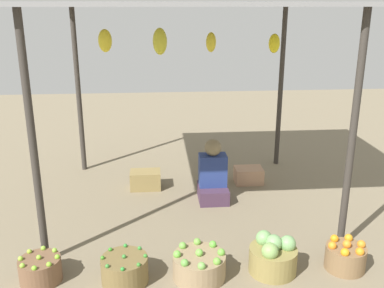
# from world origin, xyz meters

# --- Properties ---
(ground_plane) EXTENTS (14.00, 14.00, 0.00)m
(ground_plane) POSITION_xyz_m (0.00, 0.00, 0.00)
(ground_plane) COLOR #7E7158
(market_stall_structure) EXTENTS (3.21, 2.73, 2.37)m
(market_stall_structure) POSITION_xyz_m (-0.01, 0.01, 2.20)
(market_stall_structure) COLOR #38332D
(market_stall_structure) RESTS_ON ground
(vendor_person) EXTENTS (0.36, 0.44, 0.78)m
(vendor_person) POSITION_xyz_m (0.31, 0.03, 0.30)
(vendor_person) COLOR #452E45
(vendor_person) RESTS_ON ground
(basket_limes) EXTENTS (0.37, 0.37, 0.26)m
(basket_limes) POSITION_xyz_m (-1.42, -1.54, 0.11)
(basket_limes) COLOR brown
(basket_limes) RESTS_ON ground
(basket_green_chilies) EXTENTS (0.41, 0.41, 0.27)m
(basket_green_chilies) POSITION_xyz_m (-0.68, -1.61, 0.12)
(basket_green_chilies) COLOR brown
(basket_green_chilies) RESTS_ON ground
(basket_green_apples) EXTENTS (0.48, 0.48, 0.29)m
(basket_green_apples) POSITION_xyz_m (-0.02, -1.61, 0.12)
(basket_green_apples) COLOR #957D5B
(basket_green_apples) RESTS_ON ground
(basket_cabbages) EXTENTS (0.44, 0.44, 0.37)m
(basket_cabbages) POSITION_xyz_m (0.67, -1.57, 0.16)
(basket_cabbages) COLOR olive
(basket_cabbages) RESTS_ON ground
(basket_oranges) EXTENTS (0.37, 0.37, 0.29)m
(basket_oranges) POSITION_xyz_m (1.35, -1.58, 0.12)
(basket_oranges) COLOR olive
(basket_oranges) RESTS_ON ground
(wooden_crate_near_vendor) EXTENTS (0.40, 0.27, 0.24)m
(wooden_crate_near_vendor) POSITION_xyz_m (-0.53, 0.43, 0.12)
(wooden_crate_near_vendor) COLOR olive
(wooden_crate_near_vendor) RESTS_ON ground
(wooden_crate_stacked_rear) EXTENTS (0.38, 0.28, 0.21)m
(wooden_crate_stacked_rear) POSITION_xyz_m (0.87, 0.51, 0.11)
(wooden_crate_stacked_rear) COLOR tan
(wooden_crate_stacked_rear) RESTS_ON ground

